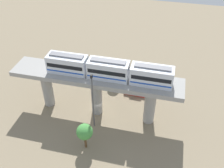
{
  "coord_description": "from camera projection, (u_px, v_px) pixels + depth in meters",
  "views": [
    {
      "loc": [
        32.65,
        10.75,
        33.19
      ],
      "look_at": [
        -2.5,
        2.17,
        4.96
      ],
      "focal_mm": 41.25,
      "sensor_mm": 36.0,
      "label": 1
    }
  ],
  "objects": [
    {
      "name": "parked_car_yellow",
      "position": [
        91.0,
        76.0,
        54.95
      ],
      "size": [
        2.17,
        4.34,
        1.76
      ],
      "rotation": [
        0.0,
        0.0,
        0.09
      ],
      "color": "yellow",
      "rests_on": "ground"
    },
    {
      "name": "viaduct",
      "position": [
        96.0,
        85.0,
        43.62
      ],
      "size": [
        5.2,
        28.85,
        8.26
      ],
      "color": "#999691",
      "rests_on": "ground"
    },
    {
      "name": "parked_car_blue",
      "position": [
        156.0,
        78.0,
        54.47
      ],
      "size": [
        2.69,
        4.5,
        1.76
      ],
      "rotation": [
        0.0,
        0.0,
        0.22
      ],
      "color": "#284CB7",
      "rests_on": "ground"
    },
    {
      "name": "tree_mid_lot",
      "position": [
        114.0,
        69.0,
        52.13
      ],
      "size": [
        2.42,
        2.42,
        4.81
      ],
      "color": "brown",
      "rests_on": "ground"
    },
    {
      "name": "tree_near_viaduct",
      "position": [
        85.0,
        132.0,
        38.94
      ],
      "size": [
        2.55,
        2.55,
        4.81
      ],
      "color": "brown",
      "rests_on": "ground"
    },
    {
      "name": "signal_post",
      "position": [
        93.0,
        100.0,
        41.08
      ],
      "size": [
        0.44,
        0.28,
        10.86
      ],
      "color": "#4C4C51",
      "rests_on": "ground"
    },
    {
      "name": "train",
      "position": [
        108.0,
        69.0,
        41.0
      ],
      "size": [
        2.64,
        20.5,
        3.24
      ],
      "color": "silver",
      "rests_on": "viaduct"
    },
    {
      "name": "parked_car_red",
      "position": [
        135.0,
        90.0,
        51.12
      ],
      "size": [
        2.02,
        4.29,
        1.76
      ],
      "rotation": [
        0.0,
        0.0,
        -0.05
      ],
      "color": "red",
      "rests_on": "ground"
    },
    {
      "name": "ground_plane",
      "position": [
        97.0,
        112.0,
        47.43
      ],
      "size": [
        120.0,
        120.0,
        0.0
      ],
      "primitive_type": "plane",
      "color": "#84755B"
    }
  ]
}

